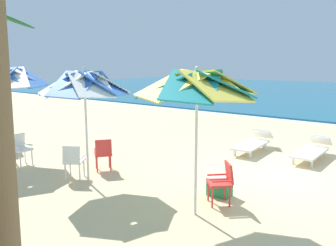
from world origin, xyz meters
name	(u,v)px	position (x,y,z in m)	size (l,w,h in m)	color
ground_plane	(278,178)	(0.00, 0.00, 0.00)	(80.00, 80.00, 0.00)	beige
beach_umbrella_0	(197,86)	(-0.50, -3.00, 2.42)	(2.26, 2.26, 2.77)	silver
plastic_chair_0	(222,180)	(-0.34, -2.25, 0.50)	(0.63, 0.63, 0.87)	red
beach_umbrella_1	(84,85)	(-3.45, -3.11, 2.34)	(2.07, 2.07, 2.74)	silver
plastic_chair_1	(73,160)	(-3.94, -3.16, 0.50)	(0.62, 0.63, 0.87)	white
plastic_chair_2	(103,152)	(-3.88, -2.25, 0.50)	(0.63, 0.62, 0.87)	red
beach_umbrella_2	(7,78)	(-6.65, -3.23, 2.40)	(2.28, 2.28, 2.80)	silver
plastic_chair_3	(21,147)	(-6.14, -3.28, 0.50)	(0.48, 0.45, 0.87)	white
sun_lounger_1	(312,150)	(0.21, 2.24, 0.28)	(0.68, 2.16, 0.62)	white
sun_lounger_2	(253,143)	(-1.55, 2.05, 0.28)	(0.69, 2.16, 0.62)	white
cooler_box	(220,187)	(-0.59, -1.90, 0.20)	(0.50, 0.34, 0.40)	#238C4C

